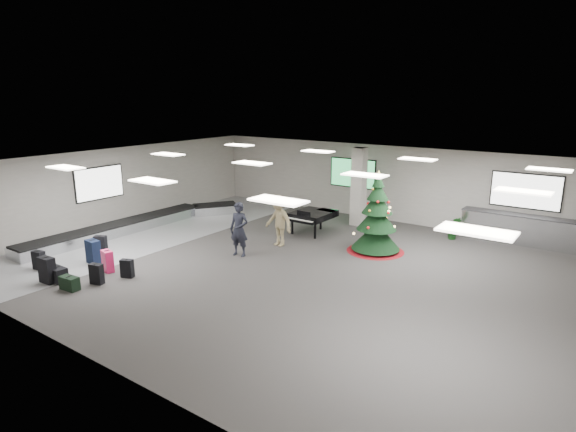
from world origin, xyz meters
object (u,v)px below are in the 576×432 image
Objects in this scene: pink_suitcase at (108,261)px; grand_piano at (312,215)px; potted_plant_left at (454,228)px; traveler_a at (239,229)px; baggage_carousel at (140,224)px; traveler_b at (279,221)px; christmas_tree at (376,224)px; service_counter at (520,229)px.

grand_piano reaches higher than pink_suitcase.
traveler_a is at bearing -131.32° from potted_plant_left.
pink_suitcase is at bearing -49.37° from baggage_carousel.
traveler_b reaches higher than potted_plant_left.
grand_piano is at bearing 168.50° from christmas_tree.
service_counter is at bearing 22.09° from potted_plant_left.
traveler_b is at bearing 77.01° from pink_suitcase.
pink_suitcase is at bearing -128.63° from potted_plant_left.
baggage_carousel is 6.08m from traveler_b.
christmas_tree reaches higher than traveler_a.
christmas_tree reaches higher than potted_plant_left.
grand_piano is at bearing 83.54° from pink_suitcase.
potted_plant_left is at bearing 38.23° from traveler_a.
traveler_b is (-0.09, -2.04, 0.22)m from grand_piano.
service_counter is 7.60m from grand_piano.
baggage_carousel is at bearing 167.81° from traveler_a.
christmas_tree reaches higher than grand_piano.
service_counter is at bearing 61.92° from pink_suitcase.
christmas_tree is 1.55× the size of traveler_a.
baggage_carousel is 3.42× the size of christmas_tree.
traveler_b reaches higher than service_counter.
christmas_tree is at bearing -10.75° from grand_piano.
traveler_a is at bearing 71.56° from pink_suitcase.
traveler_a is (2.30, 3.48, 0.58)m from pink_suitcase.
grand_piano is (-6.89, -3.21, 0.16)m from service_counter.
service_counter reaches higher than pink_suitcase.
service_counter is at bearing 32.50° from traveler_a.
baggage_carousel is at bearing -156.98° from traveler_b.
christmas_tree is 1.62× the size of grand_piano.
christmas_tree is at bearing 17.95° from baggage_carousel.
traveler_a reaches higher than potted_plant_left.
traveler_a is (-3.54, -3.07, -0.06)m from christmas_tree.
christmas_tree reaches higher than service_counter.
grand_piano is 2.01× the size of potted_plant_left.
service_counter is 5.46m from christmas_tree.
grand_piano is (5.95, 3.52, 0.49)m from baggage_carousel.
pink_suitcase is 12.20m from potted_plant_left.
traveler_a reaches higher than pink_suitcase.
service_counter is 14.22m from pink_suitcase.
service_counter is at bearing 45.76° from traveler_b.
traveler_a is 8.07m from potted_plant_left.
pink_suitcase is 0.24× the size of christmas_tree.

